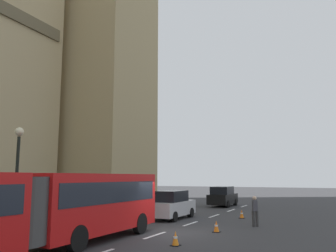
% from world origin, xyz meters
% --- Properties ---
extents(ground_plane, '(160.00, 160.00, 0.00)m').
position_xyz_m(ground_plane, '(0.00, 0.00, 0.00)').
color(ground_plane, '#333335').
extents(lane_centre_marking, '(34.40, 0.16, 0.01)m').
position_xyz_m(lane_centre_marking, '(1.34, 0.00, 0.00)').
color(lane_centre_marking, silver).
rests_on(lane_centre_marking, ground_plane).
extents(articulated_bus, '(15.99, 2.54, 2.90)m').
position_xyz_m(articulated_bus, '(-7.53, 1.99, 1.74)').
color(articulated_bus, red).
rests_on(articulated_bus, ground_plane).
extents(sedan_lead, '(4.40, 1.86, 1.85)m').
position_xyz_m(sedan_lead, '(5.31, 2.03, 0.91)').
color(sedan_lead, '#B7B7BC').
rests_on(sedan_lead, ground_plane).
extents(sedan_trailing, '(4.40, 1.86, 1.85)m').
position_xyz_m(sedan_trailing, '(16.43, 1.75, 0.91)').
color(sedan_trailing, black).
rests_on(sedan_trailing, ground_plane).
extents(traffic_cone_west, '(0.36, 0.36, 0.58)m').
position_xyz_m(traffic_cone_west, '(-2.85, -1.91, 0.28)').
color(traffic_cone_west, black).
rests_on(traffic_cone_west, ground_plane).
extents(traffic_cone_middle, '(0.36, 0.36, 0.58)m').
position_xyz_m(traffic_cone_middle, '(1.19, -2.37, 0.28)').
color(traffic_cone_middle, black).
rests_on(traffic_cone_middle, ground_plane).
extents(traffic_cone_east, '(0.36, 0.36, 0.58)m').
position_xyz_m(traffic_cone_east, '(7.64, -2.13, 0.28)').
color(traffic_cone_east, black).
rests_on(traffic_cone_east, ground_plane).
extents(street_lamp, '(0.44, 0.44, 5.27)m').
position_xyz_m(street_lamp, '(-3.53, 6.50, 3.06)').
color(street_lamp, black).
rests_on(street_lamp, ground_plane).
extents(pedestrian_near_cones, '(0.46, 0.37, 1.69)m').
position_xyz_m(pedestrian_near_cones, '(4.05, -3.75, 0.91)').
color(pedestrian_near_cones, '#333333').
rests_on(pedestrian_near_cones, ground_plane).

